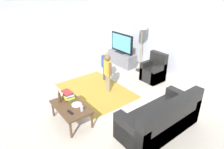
{
  "coord_description": "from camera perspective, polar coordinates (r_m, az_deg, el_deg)",
  "views": [
    {
      "loc": [
        3.67,
        -2.25,
        2.85
      ],
      "look_at": [
        0.0,
        0.6,
        0.65
      ],
      "focal_mm": 31.04,
      "sensor_mm": 36.0,
      "label": 1
    }
  ],
  "objects": [
    {
      "name": "book_stack",
      "position": [
        4.6,
        -12.73,
        -5.91
      ],
      "size": [
        0.31,
        0.25,
        0.19
      ],
      "color": "#388C4C",
      "rests_on": "coffee_table"
    },
    {
      "name": "armchair",
      "position": [
        6.32,
        12.29,
        0.88
      ],
      "size": [
        0.6,
        0.6,
        0.9
      ],
      "color": "black",
      "rests_on": "ground"
    },
    {
      "name": "tv_remote",
      "position": [
        4.17,
        -12.18,
        -10.81
      ],
      "size": [
        0.17,
        0.06,
        0.02
      ],
      "primitive_type": "cube",
      "rotation": [
        0.0,
        0.0,
        0.1
      ],
      "color": "black",
      "rests_on": "coffee_table"
    },
    {
      "name": "wall_left",
      "position": [
        7.2,
        -19.21,
        11.92
      ],
      "size": [
        0.12,
        6.0,
        2.7
      ],
      "primitive_type": "cube",
      "color": "silver",
      "rests_on": "ground"
    },
    {
      "name": "floor_lamp",
      "position": [
        6.59,
        8.91,
        13.61
      ],
      "size": [
        0.36,
        0.36,
        1.78
      ],
      "color": "#262626",
      "rests_on": "ground"
    },
    {
      "name": "coffee_table",
      "position": [
        4.4,
        -12.01,
        -9.53
      ],
      "size": [
        1.0,
        0.6,
        0.42
      ],
      "color": "#513823",
      "rests_on": "ground"
    },
    {
      "name": "soda_can",
      "position": [
        4.14,
        -8.87,
        -9.91
      ],
      "size": [
        0.07,
        0.07,
        0.12
      ],
      "primitive_type": "cylinder",
      "color": "silver",
      "rests_on": "coffee_table"
    },
    {
      "name": "tv_stand",
      "position": [
        7.41,
        2.9,
        4.71
      ],
      "size": [
        1.2,
        0.44,
        0.5
      ],
      "color": "slate",
      "rests_on": "ground"
    },
    {
      "name": "wall_back",
      "position": [
        6.58,
        17.05,
        11.06
      ],
      "size": [
        6.0,
        0.12,
        2.7
      ],
      "primitive_type": "cube",
      "color": "silver",
      "rests_on": "ground"
    },
    {
      "name": "bottle",
      "position": [
        4.49,
        -15.2,
        -6.54
      ],
      "size": [
        0.06,
        0.06,
        0.29
      ],
      "color": "#4C3319",
      "rests_on": "coffee_table"
    },
    {
      "name": "child_near_tv",
      "position": [
        6.04,
        -2.01,
        3.43
      ],
      "size": [
        0.32,
        0.18,
        1.0
      ],
      "color": "#4C4C59",
      "rests_on": "ground"
    },
    {
      "name": "plate",
      "position": [
        4.38,
        -10.37,
        -8.72
      ],
      "size": [
        0.22,
        0.22,
        0.02
      ],
      "color": "white",
      "rests_on": "coffee_table"
    },
    {
      "name": "ground",
      "position": [
        5.16,
        -5.32,
        -8.3
      ],
      "size": [
        7.8,
        7.8,
        0.0
      ],
      "primitive_type": "plane",
      "color": "beige"
    },
    {
      "name": "area_rug",
      "position": [
        5.71,
        -4.87,
        -4.67
      ],
      "size": [
        2.2,
        1.6,
        0.01
      ],
      "primitive_type": "cube",
      "color": "#B28C33",
      "rests_on": "ground"
    },
    {
      "name": "child_center",
      "position": [
        5.39,
        -1.29,
        1.43
      ],
      "size": [
        0.36,
        0.18,
        1.11
      ],
      "color": "gray",
      "rests_on": "ground"
    },
    {
      "name": "tv",
      "position": [
        7.21,
        2.88,
        9.17
      ],
      "size": [
        1.1,
        0.28,
        0.71
      ],
      "color": "black",
      "rests_on": "tv_stand"
    },
    {
      "name": "couch",
      "position": [
        4.23,
        14.5,
        -12.84
      ],
      "size": [
        0.8,
        1.8,
        0.86
      ],
      "color": "black",
      "rests_on": "ground"
    }
  ]
}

